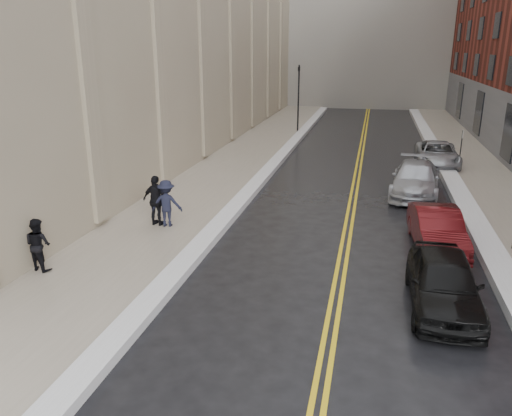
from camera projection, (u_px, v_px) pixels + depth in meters
The scene contains 16 objects.
ground at pixel (207, 361), 10.78m from camera, with size 160.00×160.00×0.00m, color black.
sidewalk_left at pixel (222, 173), 26.56m from camera, with size 4.00×64.00×0.15m, color gray.
sidewalk_right at pixel (495, 189), 23.62m from camera, with size 3.00×64.00×0.15m, color gray.
lane_stripe_a at pixel (353, 182), 25.08m from camera, with size 0.12×64.00×0.01m, color gold.
lane_stripe_b at pixel (358, 182), 25.03m from camera, with size 0.12×64.00×0.01m, color gold.
snow_ridge_left at pixel (265, 175), 26.04m from camera, with size 0.70×60.80×0.26m, color white.
snow_ridge_right at pixel (454, 185), 24.00m from camera, with size 0.85×60.80×0.30m, color white.
traffic_signal at pixel (299, 94), 38.19m from camera, with size 0.18×0.15×5.20m.
parking_sign_far at pixel (461, 146), 27.17m from camera, with size 0.06×0.35×2.23m.
car_black at pixel (444, 282), 12.80m from camera, with size 1.71×4.26×1.45m, color black.
car_maroon at pixel (437, 229), 16.68m from camera, with size 1.43×4.09×1.35m, color #490D0F.
car_silver_near at pixel (415, 179), 22.76m from camera, with size 2.05×5.05×1.47m, color #AAABB2.
car_silver_far at pixel (437, 154), 28.30m from camera, with size 2.26×4.91×1.36m, color #A7AAB0.
pedestrian_a at pixel (38, 244), 14.64m from camera, with size 0.77×0.60×1.59m, color black.
pedestrian_b at pixel (167, 203), 18.26m from camera, with size 1.12×0.64×1.74m, color black.
pedestrian_c at pixel (156, 201), 18.33m from camera, with size 1.10×0.46×1.88m, color black.
Camera 1 is at (3.15, -8.75, 6.47)m, focal length 35.00 mm.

